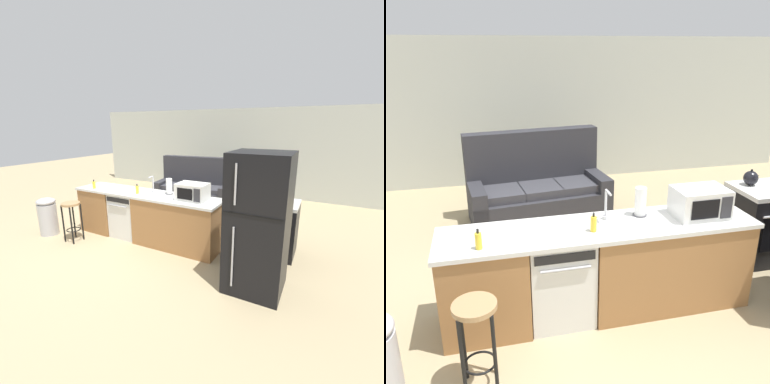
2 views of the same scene
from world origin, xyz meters
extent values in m
plane|color=tan|center=(0.00, 0.00, 0.00)|extent=(24.00, 24.00, 0.00)
cube|color=beige|center=(0.30, 4.20, 1.30)|extent=(10.00, 0.06, 2.60)
cube|color=#9E6B3D|center=(-0.93, 0.00, 0.43)|extent=(0.75, 0.62, 0.86)
cube|color=#9E6B3D|center=(0.83, 0.00, 0.43)|extent=(1.55, 0.62, 0.86)
cube|color=silver|center=(0.15, 0.00, 0.88)|extent=(2.94, 0.66, 0.04)
cube|color=#3F2A18|center=(0.15, 0.00, 0.04)|extent=(2.86, 0.56, 0.08)
cube|color=silver|center=(-0.25, 0.00, 0.42)|extent=(0.58, 0.58, 0.84)
cube|color=black|center=(-0.25, -0.30, 0.78)|extent=(0.52, 0.01, 0.08)
cylinder|color=#B2B2B7|center=(-0.25, -0.31, 0.68)|extent=(0.44, 0.02, 0.02)
cube|color=black|center=(2.35, 0.55, 0.42)|extent=(0.76, 0.64, 0.85)
cube|color=black|center=(2.35, 0.22, 0.47)|extent=(0.53, 0.01, 0.43)
cylinder|color=silver|center=(2.35, 0.20, 0.70)|extent=(0.61, 0.03, 0.03)
cube|color=silver|center=(2.35, 0.55, 0.88)|extent=(0.76, 0.64, 0.05)
torus|color=black|center=(2.18, 0.42, 0.89)|extent=(0.16, 0.16, 0.01)
torus|color=black|center=(2.52, 0.42, 0.89)|extent=(0.16, 0.16, 0.01)
torus|color=black|center=(2.18, 0.68, 0.89)|extent=(0.16, 0.16, 0.01)
torus|color=black|center=(2.52, 0.68, 0.89)|extent=(0.16, 0.16, 0.01)
cube|color=black|center=(2.35, -0.55, 0.90)|extent=(0.72, 0.70, 1.80)
cylinder|color=#B2B2B7|center=(2.15, -0.92, 1.45)|extent=(0.02, 0.02, 0.48)
cylinder|color=#B2B2B7|center=(2.15, -0.92, 0.56)|extent=(0.02, 0.02, 0.78)
cube|color=black|center=(2.35, -0.90, 1.11)|extent=(0.68, 0.01, 0.01)
cube|color=white|center=(1.13, 0.00, 1.04)|extent=(0.50, 0.36, 0.28)
cube|color=black|center=(1.09, -0.18, 1.04)|extent=(0.27, 0.01, 0.18)
cube|color=#2D2D33|center=(1.30, -0.18, 1.04)|extent=(0.11, 0.01, 0.21)
cylinder|color=silver|center=(0.24, 0.14, 0.92)|extent=(0.07, 0.07, 0.03)
cylinder|color=silver|center=(0.24, 0.14, 1.06)|extent=(0.02, 0.02, 0.26)
cylinder|color=silver|center=(0.24, 0.07, 1.19)|extent=(0.02, 0.14, 0.02)
cylinder|color=#4C4C51|center=(0.58, 0.14, 0.91)|extent=(0.14, 0.14, 0.01)
cylinder|color=white|center=(0.58, 0.14, 1.05)|extent=(0.11, 0.11, 0.27)
cylinder|color=yellow|center=(0.05, -0.09, 0.97)|extent=(0.06, 0.06, 0.14)
cylinder|color=black|center=(0.05, -0.09, 1.06)|extent=(0.02, 0.02, 0.04)
cylinder|color=yellow|center=(-0.94, -0.19, 0.97)|extent=(0.06, 0.06, 0.14)
cylinder|color=black|center=(-0.94, -0.19, 1.06)|extent=(0.02, 0.02, 0.04)
sphere|color=black|center=(2.18, 0.68, 0.99)|extent=(0.17, 0.17, 0.17)
sphere|color=black|center=(2.18, 0.68, 1.08)|extent=(0.03, 0.03, 0.03)
cone|color=black|center=(2.26, 0.68, 1.00)|extent=(0.08, 0.04, 0.06)
cylinder|color=tan|center=(-1.00, -0.71, 0.72)|extent=(0.32, 0.32, 0.04)
cylinder|color=black|center=(-1.11, -0.82, 0.35)|extent=(0.03, 0.03, 0.70)
cylinder|color=black|center=(-0.88, -0.82, 0.35)|extent=(0.03, 0.03, 0.70)
cylinder|color=black|center=(-1.11, -0.59, 0.35)|extent=(0.03, 0.03, 0.70)
cylinder|color=black|center=(-0.88, -0.59, 0.35)|extent=(0.03, 0.03, 0.70)
torus|color=black|center=(-1.00, -0.71, 0.22)|extent=(0.25, 0.25, 0.02)
cylinder|color=#B7B7BC|center=(-1.70, -0.72, 0.31)|extent=(0.34, 0.34, 0.62)
ellipsoid|color=#B7B7BC|center=(-1.70, -0.72, 0.67)|extent=(0.35, 0.35, 0.14)
cube|color=#2D2D33|center=(-0.08, 2.36, 0.21)|extent=(2.09, 1.11, 0.42)
cube|color=#2D2D33|center=(-0.11, 2.69, 0.64)|extent=(2.01, 0.46, 1.27)
cube|color=#2D2D33|center=(-0.97, 2.26, 0.31)|extent=(0.30, 0.92, 0.62)
cube|color=#2D2D33|center=(0.82, 2.46, 0.31)|extent=(0.30, 0.92, 0.62)
cube|color=#3B3B41|center=(-0.62, 2.25, 0.48)|extent=(0.63, 0.69, 0.12)
cube|color=#3B3B41|center=(-0.07, 2.31, 0.48)|extent=(0.63, 0.69, 0.12)
cube|color=#3B3B41|center=(0.48, 2.37, 0.48)|extent=(0.63, 0.69, 0.12)
camera|label=1|loc=(3.02, -3.61, 2.09)|focal=24.00mm
camera|label=2|loc=(-0.86, -3.22, 2.46)|focal=38.00mm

